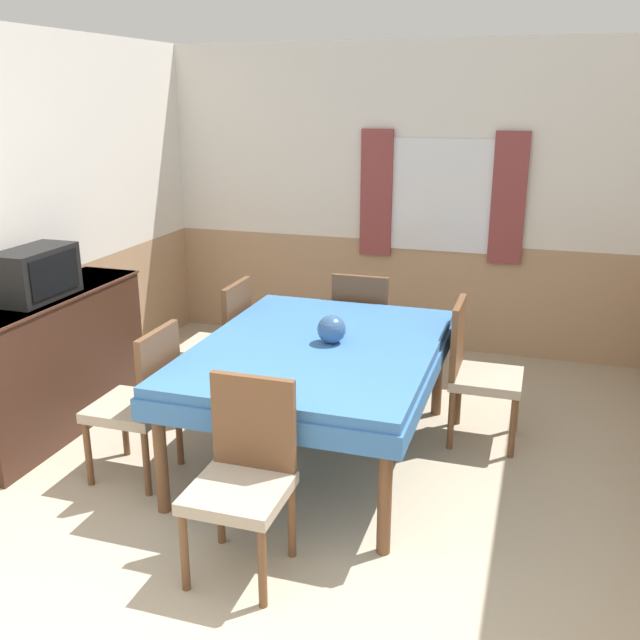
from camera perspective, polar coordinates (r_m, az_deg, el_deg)
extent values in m
cube|color=white|center=(6.20, 6.62, 13.85)|extent=(4.56, 0.05, 1.65)
cube|color=tan|center=(6.42, 6.21, 2.20)|extent=(4.56, 0.05, 0.95)
cube|color=white|center=(6.15, 9.65, 9.77)|extent=(0.94, 0.01, 0.94)
cube|color=brown|center=(6.23, 4.52, 10.06)|extent=(0.28, 0.03, 1.07)
cube|color=brown|center=(6.08, 14.85, 9.34)|extent=(0.28, 0.03, 1.07)
cube|color=white|center=(5.16, -22.85, 11.87)|extent=(0.05, 4.62, 1.65)
cube|color=tan|center=(5.42, -21.23, -1.88)|extent=(0.05, 4.62, 0.95)
cube|color=#386BA8|center=(4.27, -0.17, -2.29)|extent=(1.38, 1.85, 0.06)
cube|color=#386BA8|center=(4.30, -0.17, -3.41)|extent=(1.41, 1.88, 0.12)
cylinder|color=brown|center=(3.95, -12.64, -10.42)|extent=(0.07, 0.07, 0.69)
cylinder|color=brown|center=(3.55, 5.21, -13.47)|extent=(0.07, 0.07, 0.69)
cylinder|color=brown|center=(5.34, -3.64, -2.43)|extent=(0.07, 0.07, 0.69)
cylinder|color=brown|center=(5.05, 9.43, -3.85)|extent=(0.07, 0.07, 0.69)
cylinder|color=brown|center=(5.75, 2.27, -2.45)|extent=(0.04, 0.04, 0.40)
cylinder|color=brown|center=(5.67, 5.97, -2.84)|extent=(0.04, 0.04, 0.40)
cylinder|color=brown|center=(5.41, 1.19, -3.77)|extent=(0.04, 0.04, 0.40)
cylinder|color=brown|center=(5.32, 5.13, -4.21)|extent=(0.04, 0.04, 0.40)
cube|color=tan|center=(5.46, 3.69, -1.04)|extent=(0.44, 0.44, 0.06)
cube|color=brown|center=(5.19, 3.20, 1.05)|extent=(0.42, 0.04, 0.47)
cylinder|color=brown|center=(5.19, -11.23, -5.05)|extent=(0.04, 0.04, 0.40)
cylinder|color=brown|center=(5.50, -9.35, -3.62)|extent=(0.04, 0.04, 0.40)
cylinder|color=brown|center=(5.03, -7.41, -5.61)|extent=(0.04, 0.04, 0.40)
cylinder|color=brown|center=(5.35, -5.70, -4.10)|extent=(0.04, 0.04, 0.40)
cube|color=tan|center=(5.18, -8.54, -2.22)|extent=(0.44, 0.44, 0.06)
cube|color=brown|center=(5.02, -6.62, 0.37)|extent=(0.04, 0.42, 0.47)
cylinder|color=brown|center=(3.30, -4.64, -19.16)|extent=(0.04, 0.04, 0.40)
cylinder|color=brown|center=(3.44, -10.80, -17.75)|extent=(0.04, 0.04, 0.40)
cylinder|color=brown|center=(3.59, -2.27, -15.73)|extent=(0.04, 0.04, 0.40)
cylinder|color=brown|center=(3.72, -7.97, -14.62)|extent=(0.04, 0.04, 0.40)
cube|color=tan|center=(3.38, -6.56, -13.55)|extent=(0.44, 0.44, 0.06)
cube|color=brown|center=(3.42, -5.34, -8.13)|extent=(0.42, 0.04, 0.47)
cylinder|color=brown|center=(4.96, 15.40, -6.48)|extent=(0.04, 0.04, 0.40)
cylinder|color=brown|center=(4.62, 15.16, -8.34)|extent=(0.04, 0.04, 0.40)
cylinder|color=brown|center=(4.98, 11.03, -6.05)|extent=(0.04, 0.04, 0.40)
cylinder|color=brown|center=(4.64, 10.44, -7.87)|extent=(0.04, 0.04, 0.40)
cube|color=tan|center=(4.71, 13.20, -4.62)|extent=(0.44, 0.44, 0.06)
cube|color=brown|center=(4.63, 10.97, -1.34)|extent=(0.04, 0.42, 0.47)
cylinder|color=brown|center=(4.38, -18.05, -10.12)|extent=(0.04, 0.04, 0.40)
cylinder|color=brown|center=(4.65, -15.35, -8.15)|extent=(0.04, 0.04, 0.40)
cylinder|color=brown|center=(4.18, -13.71, -11.09)|extent=(0.04, 0.04, 0.40)
cylinder|color=brown|center=(4.47, -11.20, -8.94)|extent=(0.04, 0.04, 0.40)
cube|color=tan|center=(4.32, -14.81, -6.83)|extent=(0.44, 0.44, 0.06)
cube|color=brown|center=(4.12, -12.74, -3.90)|extent=(0.04, 0.42, 0.47)
cube|color=#3D2319|center=(5.06, -20.73, -3.25)|extent=(0.44, 1.55, 0.93)
cube|color=#4C2C1F|center=(4.93, -21.30, 1.75)|extent=(0.46, 1.57, 0.02)
cube|color=black|center=(4.83, -21.79, 3.46)|extent=(0.28, 0.55, 0.32)
cube|color=black|center=(4.73, -20.44, 3.44)|extent=(0.01, 0.45, 0.25)
sphere|color=#335684|center=(4.25, 0.93, -0.75)|extent=(0.17, 0.17, 0.17)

